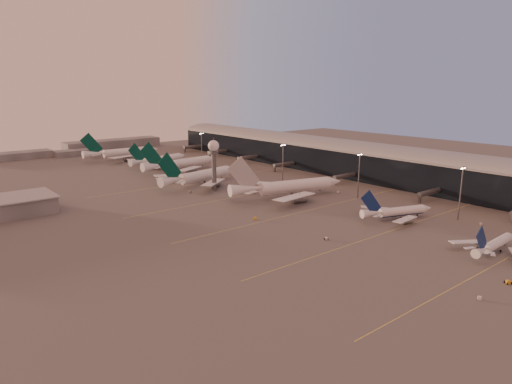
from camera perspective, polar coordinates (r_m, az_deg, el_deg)
ground at (r=181.26m, az=15.44°, el=-6.74°), size 700.00×700.00×0.00m
taxiway_markings at (r=236.96m, az=8.65°, el=-1.68°), size 180.00×185.25×0.02m
terminal at (r=327.28m, az=10.86°, el=4.24°), size 57.00×362.00×23.04m
radar_tower at (r=264.05m, az=-5.30°, el=4.59°), size 6.40×6.40×31.10m
mast_a at (r=226.08m, az=24.23°, el=0.14°), size 3.60×0.56×25.00m
mast_b at (r=252.09m, az=12.74°, el=2.24°), size 3.60×0.56×25.00m
mast_c at (r=285.11m, az=3.39°, el=3.80°), size 3.60×0.56×25.00m
mast_d at (r=354.65m, az=-6.80°, el=5.60°), size 3.60×0.56×25.00m
distant_horizon at (r=448.92m, az=-20.46°, el=5.19°), size 165.00×37.50×9.00m
narrowbody_near at (r=190.34m, az=27.66°, el=-6.00°), size 34.03×27.15×13.29m
narrowbody_mid at (r=219.52m, az=17.21°, el=-2.52°), size 37.23×29.19×15.14m
widebody_white at (r=251.64m, az=4.06°, el=0.31°), size 68.36×54.10×24.54m
greentail_a at (r=284.68m, az=-6.93°, el=1.74°), size 63.06×50.46×23.13m
greentail_b at (r=331.23m, az=-9.29°, el=3.29°), size 63.99×51.49×23.25m
greentail_c at (r=357.04m, az=-11.98°, el=3.79°), size 53.55×42.80×19.70m
greentail_d at (r=396.08m, az=-16.36°, el=4.56°), size 65.29×52.69×23.71m
gsv_truck_a at (r=149.68m, az=26.16°, el=-11.57°), size 5.67×4.38×2.19m
gsv_tug_near at (r=164.74m, az=28.97°, el=-9.83°), size 4.02×4.49×1.10m
gsv_catering_a at (r=224.89m, az=26.33°, el=-3.24°), size 5.12×2.90×3.98m
gsv_tug_mid at (r=185.48m, az=8.76°, el=-5.77°), size 3.99×3.73×0.98m
gsv_truck_b at (r=247.07m, az=13.59°, el=-1.01°), size 5.85×2.57×2.30m
gsv_truck_c at (r=210.11m, az=-0.10°, el=-3.11°), size 5.37×6.26×2.48m
gsv_catering_b at (r=264.60m, az=10.26°, el=0.31°), size 5.75×3.88×4.33m
gsv_tug_far at (r=259.62m, az=-0.25°, el=-0.11°), size 2.82×3.46×0.86m
gsv_truck_d at (r=264.13m, az=-8.28°, el=0.14°), size 2.36×5.77×2.29m
gsv_tug_hangar at (r=314.58m, az=-4.53°, el=2.24°), size 4.62×4.00×1.13m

